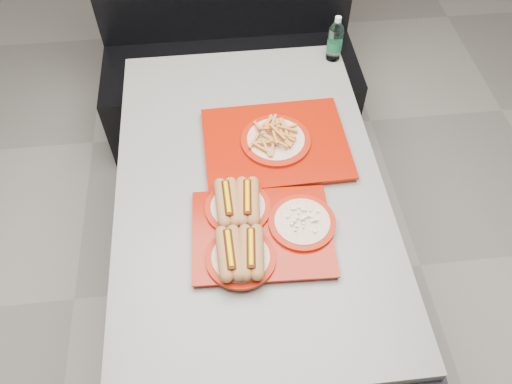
{
  "coord_description": "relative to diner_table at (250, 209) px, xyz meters",
  "views": [
    {
      "loc": [
        -0.09,
        -1.04,
        2.08
      ],
      "look_at": [
        0.01,
        -0.11,
        0.83
      ],
      "focal_mm": 35.0,
      "sensor_mm": 36.0,
      "label": 1
    }
  ],
  "objects": [
    {
      "name": "tray_far",
      "position": [
        0.11,
        0.14,
        0.19
      ],
      "size": [
        0.51,
        0.41,
        0.1
      ],
      "rotation": [
        0.0,
        0.0,
        0.02
      ],
      "color": "#961304",
      "rests_on": "diner_table"
    },
    {
      "name": "tray_near",
      "position": [
        -0.0,
        -0.22,
        0.2
      ],
      "size": [
        0.46,
        0.39,
        0.09
      ],
      "rotation": [
        0.0,
        0.0,
        -0.04
      ],
      "color": "#961304",
      "rests_on": "diner_table"
    },
    {
      "name": "booth_bench",
      "position": [
        0.0,
        1.09,
        -0.18
      ],
      "size": [
        1.3,
        0.57,
        1.35
      ],
      "color": "black",
      "rests_on": "ground"
    },
    {
      "name": "diner_table",
      "position": [
        0.0,
        0.0,
        0.0
      ],
      "size": [
        0.92,
        1.42,
        0.75
      ],
      "color": "black",
      "rests_on": "ground"
    },
    {
      "name": "water_bottle",
      "position": [
        0.41,
        0.61,
        0.25
      ],
      "size": [
        0.06,
        0.06,
        0.19
      ],
      "rotation": [
        0.0,
        0.0,
        0.14
      ],
      "color": "silver",
      "rests_on": "diner_table"
    },
    {
      "name": "ground",
      "position": [
        0.0,
        0.0,
        -0.58
      ],
      "size": [
        6.0,
        6.0,
        0.0
      ],
      "primitive_type": "plane",
      "color": "gray",
      "rests_on": "ground"
    }
  ]
}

